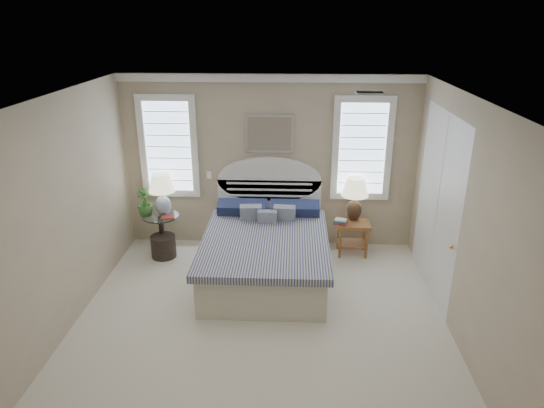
{
  "coord_description": "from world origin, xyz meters",
  "views": [
    {
      "loc": [
        0.37,
        -4.69,
        3.48
      ],
      "look_at": [
        0.11,
        1.0,
        1.26
      ],
      "focal_mm": 32.0,
      "sensor_mm": 36.0,
      "label": 1
    }
  ],
  "objects_px": {
    "side_table_left": "(162,230)",
    "lamp_left": "(162,190)",
    "nightstand_right": "(353,231)",
    "lamp_right": "(355,194)",
    "bed": "(266,249)",
    "floor_pot": "(163,246)"
  },
  "relations": [
    {
      "from": "floor_pot",
      "to": "lamp_right",
      "type": "xyz_separation_m",
      "value": [
        2.92,
        0.36,
        0.77
      ]
    },
    {
      "from": "nightstand_right",
      "to": "lamp_left",
      "type": "relative_size",
      "value": 0.81
    },
    {
      "from": "bed",
      "to": "nightstand_right",
      "type": "relative_size",
      "value": 4.29
    },
    {
      "from": "side_table_left",
      "to": "nightstand_right",
      "type": "height_order",
      "value": "side_table_left"
    },
    {
      "from": "bed",
      "to": "side_table_left",
      "type": "bearing_deg",
      "value": 160.26
    },
    {
      "from": "nightstand_right",
      "to": "lamp_right",
      "type": "bearing_deg",
      "value": 84.59
    },
    {
      "from": "bed",
      "to": "floor_pot",
      "type": "height_order",
      "value": "bed"
    },
    {
      "from": "bed",
      "to": "lamp_left",
      "type": "bearing_deg",
      "value": 158.25
    },
    {
      "from": "nightstand_right",
      "to": "lamp_left",
      "type": "xyz_separation_m",
      "value": [
        -2.91,
        -0.05,
        0.64
      ]
    },
    {
      "from": "side_table_left",
      "to": "nightstand_right",
      "type": "relative_size",
      "value": 1.19
    },
    {
      "from": "lamp_left",
      "to": "bed",
      "type": "bearing_deg",
      "value": -21.75
    },
    {
      "from": "nightstand_right",
      "to": "floor_pot",
      "type": "xyz_separation_m",
      "value": [
        -2.91,
        -0.23,
        -0.21
      ]
    },
    {
      "from": "bed",
      "to": "nightstand_right",
      "type": "height_order",
      "value": "bed"
    },
    {
      "from": "nightstand_right",
      "to": "lamp_right",
      "type": "height_order",
      "value": "lamp_right"
    },
    {
      "from": "side_table_left",
      "to": "lamp_left",
      "type": "relative_size",
      "value": 0.97
    },
    {
      "from": "lamp_left",
      "to": "side_table_left",
      "type": "bearing_deg",
      "value": -132.42
    },
    {
      "from": "lamp_left",
      "to": "lamp_right",
      "type": "relative_size",
      "value": 0.96
    },
    {
      "from": "bed",
      "to": "side_table_left",
      "type": "distance_m",
      "value": 1.75
    },
    {
      "from": "floor_pot",
      "to": "lamp_left",
      "type": "distance_m",
      "value": 0.87
    },
    {
      "from": "floor_pot",
      "to": "bed",
      "type": "bearing_deg",
      "value": -15.99
    },
    {
      "from": "lamp_right",
      "to": "floor_pot",
      "type": "bearing_deg",
      "value": -172.9
    },
    {
      "from": "side_table_left",
      "to": "lamp_left",
      "type": "distance_m",
      "value": 0.64
    }
  ]
}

